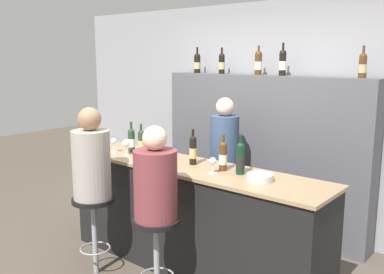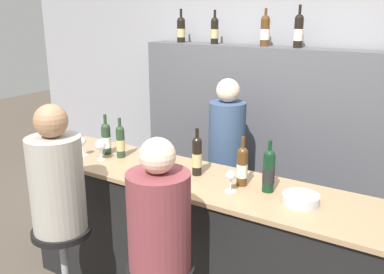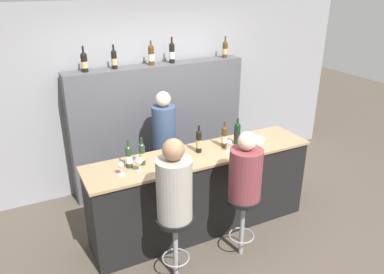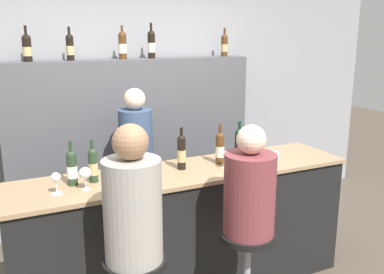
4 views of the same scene
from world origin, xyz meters
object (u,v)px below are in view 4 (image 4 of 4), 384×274
object	(u,v)px
wine_glass_2	(227,156)
bar_stool_right	(247,255)
wine_bottle_backbar_1	(70,47)
wine_bottle_backbar_4	(224,45)
wine_glass_1	(85,173)
bartender	(137,179)
guest_seated_left	(133,204)
guest_seated_right	(250,189)
wine_bottle_counter_2	(182,152)
wine_bottle_counter_0	(72,167)
wine_bottle_backbar_0	(27,48)
wine_bottle_backbar_3	(151,44)
wine_glass_0	(56,179)
wine_bottle_counter_1	(93,165)
metal_bowl	(266,156)
wine_bottle_counter_3	(220,148)
wine_bottle_counter_4	(239,144)
wine_bottle_backbar_2	(123,45)

from	to	relation	value
wine_glass_2	bar_stool_right	xyz separation A→B (m)	(-0.14, -0.55, -0.54)
wine_bottle_backbar_1	wine_bottle_backbar_4	bearing A→B (deg)	0.00
wine_glass_1	wine_glass_2	xyz separation A→B (m)	(1.09, -0.00, -0.01)
bartender	guest_seated_left	bearing A→B (deg)	-108.91
bar_stool_right	guest_seated_right	size ratio (longest dim) A/B	0.99
wine_bottle_counter_2	wine_glass_2	world-z (taller)	wine_bottle_counter_2
wine_bottle_counter_0	wine_bottle_backbar_0	bearing A→B (deg)	95.49
wine_bottle_backbar_0	wine_glass_1	world-z (taller)	wine_bottle_backbar_0
wine_bottle_backbar_3	wine_bottle_backbar_1	bearing A→B (deg)	-180.00
wine_bottle_backbar_3	guest_seated_left	bearing A→B (deg)	-113.66
wine_bottle_counter_2	wine_glass_0	size ratio (longest dim) A/B	2.23
wine_bottle_backbar_4	wine_glass_1	distance (m)	2.41
bar_stool_right	bartender	bearing A→B (deg)	103.19
wine_bottle_counter_1	wine_bottle_backbar_1	distance (m)	1.46
metal_bowl	bar_stool_right	size ratio (longest dim) A/B	0.29
wine_bottle_counter_1	wine_glass_0	distance (m)	0.30
wine_bottle_backbar_1	wine_glass_1	size ratio (longest dim) A/B	1.94
wine_bottle_backbar_1	bartender	size ratio (longest dim) A/B	0.20
wine_bottle_counter_1	wine_bottle_counter_3	size ratio (longest dim) A/B	0.95
wine_glass_2	metal_bowl	size ratio (longest dim) A/B	0.65
wine_bottle_backbar_3	wine_glass_0	distance (m)	1.97
wine_bottle_counter_4	wine_bottle_backbar_0	size ratio (longest dim) A/B	1.04
wine_bottle_counter_3	wine_bottle_backbar_1	distance (m)	1.71
wine_bottle_counter_1	guest_seated_right	size ratio (longest dim) A/B	0.42
wine_bottle_backbar_4	metal_bowl	world-z (taller)	wine_bottle_backbar_4
guest_seated_right	wine_glass_1	bearing A→B (deg)	149.94
wine_bottle_counter_4	wine_glass_2	size ratio (longest dim) A/B	2.37
wine_bottle_backbar_3	metal_bowl	distance (m)	1.65
wine_bottle_counter_0	bartender	bearing A→B (deg)	45.40
guest_seated_left	wine_glass_2	bearing A→B (deg)	30.40
wine_bottle_backbar_1	wine_bottle_backbar_2	bearing A→B (deg)	0.00
bartender	wine_bottle_counter_1	bearing A→B (deg)	-127.83
wine_bottle_counter_1	wine_bottle_backbar_0	bearing A→B (deg)	102.13
wine_bottle_backbar_1	guest_seated_left	xyz separation A→B (m)	(-0.04, -1.91, -0.82)
wine_glass_1	guest_seated_left	xyz separation A→B (m)	(0.15, -0.55, -0.04)
wine_bottle_backbar_0	wine_bottle_backbar_3	size ratio (longest dim) A/B	0.91
bartender	wine_bottle_counter_0	bearing A→B (deg)	-134.60
wine_bottle_counter_4	wine_glass_2	distance (m)	0.24
wine_glass_0	wine_glass_1	bearing A→B (deg)	0.00
wine_bottle_backbar_2	wine_bottle_backbar_3	bearing A→B (deg)	0.00
wine_bottle_counter_3	guest_seated_left	xyz separation A→B (m)	(-0.95, -0.68, -0.06)
guest_seated_left	wine_bottle_counter_3	bearing A→B (deg)	35.59
bartender	wine_bottle_backbar_3	bearing A→B (deg)	55.63
wine_bottle_backbar_4	wine_bottle_backbar_3	bearing A→B (deg)	180.00
metal_bowl	wine_glass_1	bearing A→B (deg)	-177.50
wine_glass_1	wine_glass_2	size ratio (longest dim) A/B	1.13
wine_glass_2	wine_bottle_backbar_3	bearing A→B (deg)	94.13
wine_bottle_counter_3	metal_bowl	world-z (taller)	wine_bottle_counter_3
bartender	wine_bottle_backbar_4	bearing A→B (deg)	23.92
wine_bottle_counter_4	wine_bottle_backbar_2	world-z (taller)	wine_bottle_backbar_2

